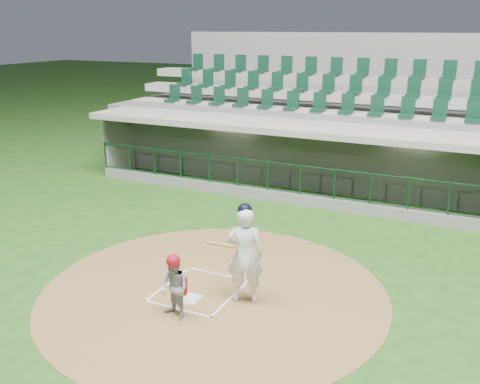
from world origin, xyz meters
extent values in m
plane|color=#214B15|center=(0.00, 0.00, 0.00)|extent=(120.00, 120.00, 0.00)
cylinder|color=brown|center=(0.30, -0.20, 0.01)|extent=(7.20, 7.20, 0.01)
cube|color=silver|center=(0.00, -0.70, 0.02)|extent=(0.43, 0.43, 0.02)
cube|color=white|center=(-0.75, -0.30, 0.02)|extent=(0.05, 1.80, 0.01)
cube|color=white|center=(0.75, -0.30, 0.02)|extent=(0.05, 1.80, 0.01)
cube|color=silver|center=(0.00, 0.55, 0.02)|extent=(1.55, 0.05, 0.01)
cube|color=white|center=(0.00, -1.15, 0.02)|extent=(1.55, 0.05, 0.01)
cube|color=slate|center=(0.00, 7.50, -0.55)|extent=(15.00, 3.00, 0.10)
cube|color=slate|center=(0.00, 9.10, 0.85)|extent=(15.00, 0.20, 2.70)
cube|color=#B8B1A3|center=(0.00, 8.98, 1.10)|extent=(13.50, 0.04, 0.90)
cube|color=gray|center=(-7.50, 7.50, 0.85)|extent=(0.20, 3.00, 2.70)
cube|color=gray|center=(0.00, 7.25, 2.30)|extent=(15.40, 3.50, 0.20)
cube|color=slate|center=(0.00, 5.95, 0.15)|extent=(15.00, 0.15, 0.40)
cube|color=black|center=(0.00, 5.95, 1.73)|extent=(15.00, 0.01, 0.95)
cube|color=brown|center=(0.00, 8.55, -0.28)|extent=(12.75, 0.40, 0.45)
cube|color=white|center=(-3.00, 7.50, 2.17)|extent=(1.30, 0.35, 0.04)
cube|color=white|center=(3.00, 7.50, 2.17)|extent=(1.30, 0.35, 0.04)
imported|color=#A51118|center=(-4.48, 8.24, 0.39)|extent=(1.27, 0.89, 1.78)
imported|color=#A71912|center=(-2.53, 8.36, 0.29)|extent=(0.99, 0.56, 1.59)
imported|color=maroon|center=(1.10, 8.42, 0.44)|extent=(0.97, 0.69, 1.88)
cube|color=slate|center=(0.00, 10.75, 1.15)|extent=(17.00, 6.50, 2.50)
cube|color=#A29E92|center=(0.00, 9.25, 2.30)|extent=(16.60, 0.95, 0.30)
cube|color=gray|center=(0.00, 10.20, 2.85)|extent=(16.60, 0.95, 0.30)
cube|color=gray|center=(0.00, 11.15, 3.40)|extent=(16.60, 0.95, 0.30)
cube|color=slate|center=(0.00, 14.10, 2.53)|extent=(17.00, 0.25, 5.05)
imported|color=white|center=(1.04, -0.26, 1.00)|extent=(0.84, 0.68, 1.99)
sphere|color=black|center=(1.04, -0.26, 1.94)|extent=(0.28, 0.28, 0.28)
cylinder|color=tan|center=(0.79, -0.51, 1.25)|extent=(0.58, 0.79, 0.39)
imported|color=#95959A|center=(0.13, -1.43, 0.62)|extent=(0.71, 0.63, 1.21)
sphere|color=maroon|center=(0.13, -1.43, 1.17)|extent=(0.26, 0.26, 0.26)
cube|color=#9C1210|center=(0.13, -1.28, 0.62)|extent=(0.32, 0.10, 0.35)
camera|label=1|loc=(5.14, -9.00, 5.30)|focal=40.00mm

